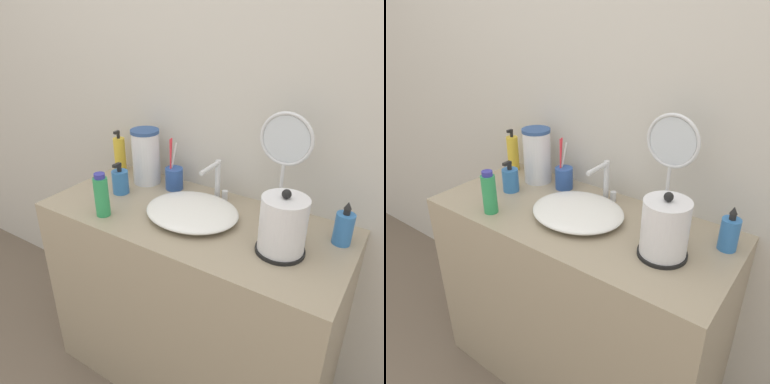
% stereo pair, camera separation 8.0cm
% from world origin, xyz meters
% --- Properties ---
extents(wall_back, '(6.00, 0.04, 2.60)m').
position_xyz_m(wall_back, '(0.00, 0.53, 1.30)').
color(wall_back, beige).
rests_on(wall_back, ground_plane).
extents(vanity_counter, '(1.15, 0.51, 0.82)m').
position_xyz_m(vanity_counter, '(0.00, 0.25, 0.41)').
color(vanity_counter, gray).
rests_on(vanity_counter, ground_plane).
extents(sink_basin, '(0.35, 0.30, 0.05)m').
position_xyz_m(sink_basin, '(0.01, 0.25, 0.85)').
color(sink_basin, white).
rests_on(sink_basin, vanity_counter).
extents(faucet, '(0.06, 0.14, 0.16)m').
position_xyz_m(faucet, '(0.01, 0.42, 0.92)').
color(faucet, silver).
rests_on(faucet, vanity_counter).
extents(electric_kettle, '(0.16, 0.16, 0.22)m').
position_xyz_m(electric_kettle, '(0.36, 0.22, 0.91)').
color(electric_kettle, black).
rests_on(electric_kettle, vanity_counter).
extents(toothbrush_cup, '(0.07, 0.07, 0.22)m').
position_xyz_m(toothbrush_cup, '(-0.19, 0.41, 0.87)').
color(toothbrush_cup, '#2D519E').
rests_on(toothbrush_cup, vanity_counter).
extents(lotion_bottle, '(0.05, 0.05, 0.20)m').
position_xyz_m(lotion_bottle, '(-0.52, 0.44, 0.91)').
color(lotion_bottle, gold).
rests_on(lotion_bottle, vanity_counter).
extents(shampoo_bottle, '(0.07, 0.07, 0.13)m').
position_xyz_m(shampoo_bottle, '(-0.36, 0.26, 0.88)').
color(shampoo_bottle, '#3370B7').
rests_on(shampoo_bottle, vanity_counter).
extents(mouthwash_bottle, '(0.06, 0.06, 0.15)m').
position_xyz_m(mouthwash_bottle, '(0.51, 0.37, 0.88)').
color(mouthwash_bottle, '#3370B7').
rests_on(mouthwash_bottle, vanity_counter).
extents(hand_cream_bottle, '(0.05, 0.05, 0.17)m').
position_xyz_m(hand_cream_bottle, '(-0.28, 0.08, 0.90)').
color(hand_cream_bottle, '#2D9956').
rests_on(hand_cream_bottle, vanity_counter).
extents(vanity_mirror, '(0.18, 0.13, 0.40)m').
position_xyz_m(vanity_mirror, '(0.28, 0.38, 1.05)').
color(vanity_mirror, silver).
rests_on(vanity_mirror, vanity_counter).
extents(water_pitcher, '(0.12, 0.12, 0.24)m').
position_xyz_m(water_pitcher, '(-0.33, 0.41, 0.94)').
color(water_pitcher, silver).
rests_on(water_pitcher, vanity_counter).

